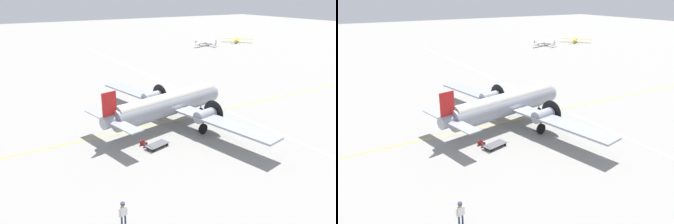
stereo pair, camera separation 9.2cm
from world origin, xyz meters
The scene contains 10 objects.
ground_plane centered at (0.00, 0.00, 0.00)m, with size 300.00×300.00×0.00m, color gray.
apron_line_eastwest centered at (0.00, 0.69, 0.00)m, with size 120.00×0.16×0.01m.
apron_line_northsouth centered at (8.78, 0.00, 0.00)m, with size 0.16×120.00×0.01m.
airliner_main centered at (0.37, 0.08, 2.37)m, with size 16.63×25.58×5.32m.
crew_foreground centered at (-11.20, -13.32, 1.10)m, with size 0.59×0.30×1.75m.
suitcase_near_door centered at (-4.81, -3.81, 0.24)m, with size 0.40×0.12×0.51m.
suitcase_upright_spare centered at (-4.87, -3.28, 0.23)m, with size 0.50×0.18×0.50m.
baggage_cart centered at (-3.87, -4.45, 0.28)m, with size 2.55×1.69×0.56m.
light_aircraft_distant centered at (39.05, 45.01, 0.80)m, with size 9.56×7.32×1.89m.
light_aircraft_taxiing centered at (51.45, 45.85, 0.78)m, with size 7.11×7.45×1.81m.
Camera 1 is at (-17.53, -29.49, 14.01)m, focal length 35.00 mm.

